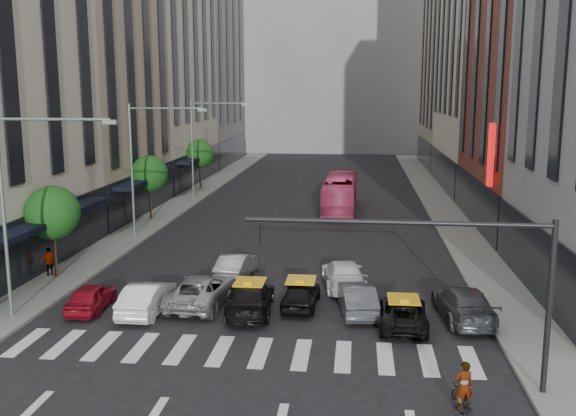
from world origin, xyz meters
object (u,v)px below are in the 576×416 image
(motorcycle, at_px, (463,403))
(streetlamp_mid, at_px, (145,153))
(taxi_center, at_px, (301,294))
(bus, at_px, (340,193))
(car_red, at_px, (91,297))
(streetlamp_far, at_px, (202,136))
(car_white_front, at_px, (147,298))
(pedestrian_far, at_px, (50,261))
(streetlamp_near, at_px, (23,188))
(taxi_left, at_px, (250,298))

(motorcycle, bearing_deg, streetlamp_mid, -65.47)
(taxi_center, bearing_deg, bus, -89.56)
(motorcycle, bearing_deg, car_red, -41.25)
(streetlamp_far, height_order, car_red, streetlamp_far)
(car_red, height_order, car_white_front, car_white_front)
(streetlamp_mid, distance_m, pedestrian_far, 11.16)
(car_red, relative_size, bus, 0.34)
(streetlamp_mid, height_order, bus, streetlamp_mid)
(streetlamp_mid, height_order, streetlamp_far, same)
(car_red, bearing_deg, motorcycle, 148.81)
(streetlamp_far, xyz_separation_m, motorcycle, (17.65, -38.78, -5.41))
(streetlamp_near, distance_m, pedestrian_far, 8.32)
(car_red, bearing_deg, car_white_front, 175.47)
(pedestrian_far, bearing_deg, motorcycle, 121.46)
(streetlamp_far, bearing_deg, streetlamp_near, -90.00)
(taxi_center, bearing_deg, motorcycle, 124.46)
(taxi_left, xyz_separation_m, pedestrian_far, (-11.73, 4.33, 0.19))
(streetlamp_near, xyz_separation_m, motorcycle, (17.65, -6.78, -5.41))
(taxi_left, bearing_deg, taxi_center, -160.96)
(taxi_left, bearing_deg, bus, -101.57)
(streetlamp_far, height_order, taxi_left, streetlamp_far)
(car_red, relative_size, motorcycle, 1.97)
(streetlamp_mid, height_order, taxi_center, streetlamp_mid)
(streetlamp_near, xyz_separation_m, streetlamp_far, (0.00, 32.00, 0.00))
(car_white_front, xyz_separation_m, taxi_left, (4.68, 0.51, 0.00))
(streetlamp_mid, bearing_deg, bus, 42.05)
(streetlamp_mid, distance_m, taxi_center, 18.35)
(car_white_front, relative_size, pedestrian_far, 2.87)
(bus, xyz_separation_m, pedestrian_far, (-15.07, -21.30, -0.59))
(streetlamp_mid, xyz_separation_m, motorcycle, (17.65, -22.78, -5.41))
(taxi_left, relative_size, taxi_center, 1.28)
(streetlamp_far, bearing_deg, taxi_left, -72.48)
(taxi_left, distance_m, bus, 25.86)
(streetlamp_mid, bearing_deg, car_red, -81.73)
(streetlamp_near, height_order, pedestrian_far, streetlamp_near)
(streetlamp_far, relative_size, taxi_left, 1.81)
(motorcycle, bearing_deg, bus, -95.26)
(taxi_center, relative_size, pedestrian_far, 2.54)
(taxi_left, distance_m, motorcycle, 11.94)
(car_red, bearing_deg, streetlamp_mid, -84.92)
(motorcycle, xyz_separation_m, pedestrian_far, (-19.89, 13.05, 0.42))
(car_red, height_order, pedestrian_far, pedestrian_far)
(streetlamp_mid, relative_size, taxi_center, 2.32)
(taxi_center, bearing_deg, streetlamp_far, -65.06)
(motorcycle, bearing_deg, streetlamp_near, -34.25)
(car_red, bearing_deg, taxi_left, -179.70)
(streetlamp_mid, xyz_separation_m, streetlamp_far, (0.00, 16.00, 0.00))
(streetlamp_mid, distance_m, motorcycle, 29.32)
(car_red, xyz_separation_m, car_white_front, (2.70, -0.06, 0.09))
(streetlamp_far, xyz_separation_m, car_red, (2.11, -30.51, -5.27))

